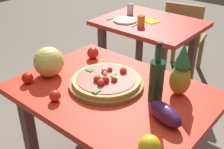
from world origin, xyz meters
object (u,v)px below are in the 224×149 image
Objects in this scene: dinner_plate at (125,20)px; eggplant at (166,114)px; tomato_beside_pepper at (156,75)px; drinking_glass_water at (130,9)px; background_table at (149,34)px; pineapple_left at (181,72)px; melon at (49,62)px; display_table at (112,106)px; tomato_by_bottle at (27,78)px; drinking_glass_juice at (141,21)px; wine_bottle at (156,80)px; fork_utensil at (114,18)px; bell_pepper at (150,147)px; tomato_near_board at (55,96)px; tomato_at_corner at (93,53)px; dining_chair at (184,35)px; pizza at (106,79)px; napkin_folded at (151,21)px; pizza_board at (106,83)px; knife_utensil at (137,24)px.

eggplant is at bearing -44.95° from dinner_plate.
tomato_beside_pepper is 0.72× the size of drinking_glass_water.
tomato_beside_pepper is (0.63, -0.90, 0.16)m from background_table.
pineapple_left is 1.64× the size of melon.
pineapple_left reaches higher than display_table.
drinking_glass_juice reaches higher than tomato_by_bottle.
fork_utensil is (-1.06, 0.93, -0.12)m from wine_bottle.
pineapple_left is at bearing 34.37° from display_table.
melon is 0.16m from tomato_by_bottle.
dinner_plate is at bearing 131.06° from bell_pepper.
drinking_glass_water is at bearing 132.38° from eggplant.
eggplant is 0.58m from tomato_near_board.
bell_pepper is 0.95m from tomato_at_corner.
tomato_near_board is at bearing 86.74° from dining_chair.
wine_bottle reaches higher than pizza.
melon reaches higher than eggplant.
napkin_folded is (0.00, 0.16, -0.04)m from drinking_glass_juice.
melon reaches higher than fork_utensil.
fork_utensil reaches higher than display_table.
drinking_glass_water is at bearing 137.15° from pineapple_left.
eggplant is at bearing 105.33° from bell_pepper.
pizza_board reaches higher than napkin_folded.
fork_utensil is at bearing 138.77° from wine_bottle.
melon is 1.77× the size of bell_pepper.
display_table is 2.55× the size of pizza_board.
drinking_glass_water is at bearing 166.66° from background_table.
dining_chair is 2.06m from tomato_near_board.
display_table is 2.82× the size of pizza.
fork_utensil is 0.28m from knife_utensil.
tomato_at_corner is at bearing -54.58° from fork_utensil.
pizza_board is 1.40m from drinking_glass_water.
fork_utensil is at bearing 141.56° from tomato_beside_pepper.
dinner_plate is (0.10, -0.21, -0.04)m from drinking_glass_water.
bell_pepper reaches higher than background_table.
drinking_glass_juice is 0.07m from knife_utensil.
melon is at bearing 79.96° from dining_chair.
bell_pepper reaches higher than drinking_glass_juice.
pizza_board is at bearing -47.40° from fork_utensil.
tomato_by_bottle is at bearing -86.67° from drinking_glass_juice.
tomato_beside_pepper is (-0.31, 0.53, -0.01)m from bell_pepper.
display_table is 1.15m from knife_utensil.
pizza_board is at bearing 70.75° from tomato_near_board.
pineapple_left reaches higher than pizza_board.
dinner_plate is (-0.63, 0.99, -0.00)m from pizza_board.
eggplant is 3.20× the size of tomato_near_board.
napkin_folded reaches higher than background_table.
drinking_glass_water is 0.32m from knife_utensil.
pineapple_left is 0.67m from tomato_at_corner.
tomato_at_corner is 1.04× the size of tomato_beside_pepper.
pizza_board is 0.32m from wine_bottle.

